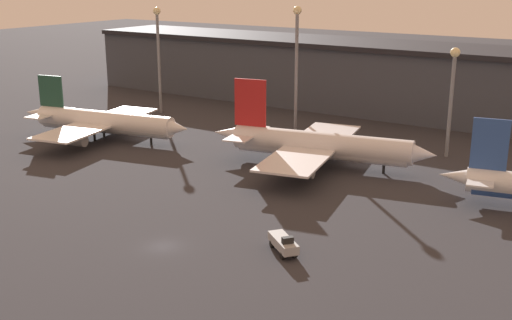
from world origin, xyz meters
TOP-DOWN VIEW (x-y plane):
  - ground at (0.00, 0.00)m, footprint 600.00×600.00m
  - terminal_building at (0.00, 93.39)m, footprint 190.69×23.16m
  - airplane_0 at (-46.89, 34.72)m, footprint 39.79×34.28m
  - airplane_1 at (-0.15, 42.39)m, footprint 41.41×37.44m
  - service_vehicle_1 at (13.88, 6.92)m, footprint 5.91×5.23m
  - lamp_post_0 at (-54.75, 61.63)m, footprint 1.80×1.80m
  - lamp_post_1 at (-15.98, 61.63)m, footprint 1.80×1.80m
  - lamp_post_2 at (17.37, 61.63)m, footprint 1.80×1.80m

SIDE VIEW (x-z plane):
  - ground at x=0.00m, z-range 0.00..0.00m
  - service_vehicle_1 at x=13.88m, z-range -0.08..2.58m
  - airplane_0 at x=-46.89m, z-range -2.64..10.14m
  - airplane_1 at x=-0.15m, z-range -3.62..11.49m
  - terminal_building at x=0.00m, z-range 0.05..17.14m
  - lamp_post_2 at x=17.37m, z-range 3.15..23.82m
  - lamp_post_0 at x=-54.75m, z-range 3.44..29.24m
  - lamp_post_1 at x=-15.98m, z-range 3.51..30.66m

